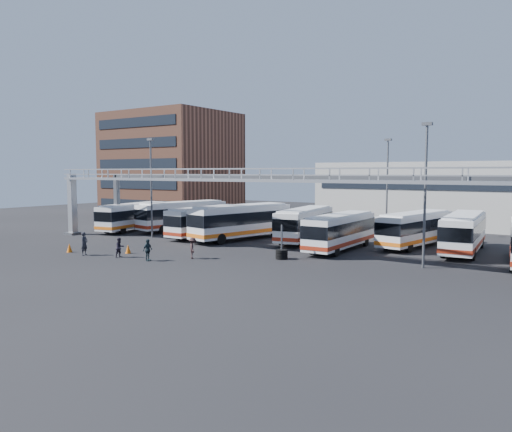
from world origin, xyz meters
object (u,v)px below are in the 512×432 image
Objects in this scene: light_pole_left at (151,182)px; cone_left at (69,248)px; tire_stack at (282,253)px; bus_1 at (182,215)px; bus_2 at (207,220)px; bus_5 at (340,230)px; bus_7 at (464,231)px; bus_6 at (416,228)px; cone_right at (128,249)px; light_pole_back at (387,182)px; bus_0 at (133,216)px; pedestrian_c at (193,248)px; bus_3 at (241,220)px; pedestrian_d at (148,250)px; bus_4 at (305,223)px; light_pole_mid at (425,187)px; pedestrian_a at (84,244)px; pedestrian_b at (120,248)px.

cone_left is (1.20, -10.74, -5.35)m from light_pole_left.
light_pole_left reaches higher than tire_stack.
bus_2 is at bearing -12.69° from bus_1.
tire_stack is (-1.92, -6.68, -1.29)m from bus_5.
bus_7 reaches higher than bus_5.
bus_6 is 14.13× the size of cone_right.
light_pole_back is 18.41m from tire_stack.
bus_0 reaches higher than pedestrian_c.
bus_3 is 7.08× the size of pedestrian_d.
bus_2 is 12.19m from cone_right.
bus_2 is 13.35m from pedestrian_c.
bus_4 reaches higher than bus_2.
bus_6 is at bearing 3.88° from bus_4.
light_pole_mid is 0.93× the size of bus_4.
pedestrian_d is 2.22× the size of cone_right.
pedestrian_a reaches higher than pedestrian_b.
light_pole_left reaches higher than cone_left.
bus_4 is 6.08m from bus_5.
light_pole_mid is 34.77m from bus_0.
bus_3 is at bearing 1.79° from bus_2.
light_pole_back is at bearing 57.51° from cone_right.
pedestrian_c is at bearing -147.33° from tire_stack.
tire_stack is (-2.19, -17.50, -5.27)m from light_pole_back.
bus_1 is 17.34m from cone_left.
pedestrian_a is (-16.44, -25.00, -4.76)m from light_pole_back.
pedestrian_d is at bearing -119.21° from bus_6.
light_pole_mid is 5.29× the size of pedestrian_a.
light_pole_mid is 3.78× the size of tire_stack.
light_pole_mid is 1.00× the size of light_pole_back.
bus_2 is 15.38m from bus_5.
cone_left is (-8.54, -0.81, -0.46)m from pedestrian_d.
pedestrian_b is (-22.19, -17.68, -1.04)m from bus_7.
bus_3 reaches higher than bus_6.
bus_5 is 6.27× the size of pedestrian_c.
bus_7 is (9.20, 4.44, 0.08)m from bus_5.
bus_0 is at bearing 178.95° from bus_5.
cone_left is (-26.80, -9.74, -5.35)m from light_pole_mid.
bus_1 is 26.24m from bus_6.
pedestrian_b is 0.94× the size of pedestrian_d.
pedestrian_b is (13.02, -13.23, -0.95)m from bus_0.
pedestrian_a is at bearing -65.30° from bus_0.
light_pole_mid is at bearing -61.93° from light_pole_back.
pedestrian_b is at bearing -79.53° from bus_2.
bus_6 reaches higher than pedestrian_c.
bus_3 is 13.77m from pedestrian_d.
light_pole_back is 6.43× the size of pedestrian_b.
bus_6 is 14.12× the size of cone_left.
tire_stack is (13.45, -7.18, -1.30)m from bus_2.
bus_2 is 6.59× the size of pedestrian_b.
light_pole_back is 3.78× the size of tire_stack.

